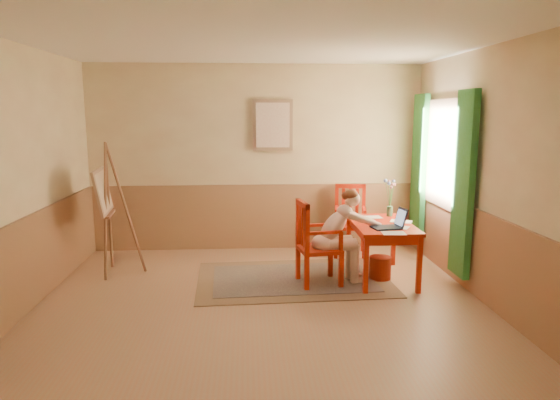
{
  "coord_description": "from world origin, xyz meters",
  "views": [
    {
      "loc": [
        -0.14,
        -5.37,
        2.08
      ],
      "look_at": [
        0.25,
        0.55,
        1.05
      ],
      "focal_mm": 32.25,
      "sensor_mm": 36.0,
      "label": 1
    }
  ],
  "objects": [
    {
      "name": "room",
      "position": [
        0.0,
        0.0,
        1.4
      ],
      "size": [
        5.04,
        4.54,
        2.84
      ],
      "color": "#A57A59",
      "rests_on": "ground"
    },
    {
      "name": "wainscot",
      "position": [
        0.0,
        0.8,
        0.5
      ],
      "size": [
        5.0,
        4.5,
        1.0
      ],
      "color": "#9E6F4B",
      "rests_on": "room"
    },
    {
      "name": "window",
      "position": [
        2.42,
        1.1,
        1.35
      ],
      "size": [
        0.12,
        2.01,
        2.2
      ],
      "color": "white",
      "rests_on": "room"
    },
    {
      "name": "wall_portrait",
      "position": [
        0.25,
        2.2,
        1.9
      ],
      "size": [
        0.6,
        0.05,
        0.76
      ],
      "color": "#906D51",
      "rests_on": "room"
    },
    {
      "name": "rug",
      "position": [
        0.43,
        0.7,
        0.01
      ],
      "size": [
        2.47,
        1.7,
        0.02
      ],
      "color": "#8C7251",
      "rests_on": "room"
    },
    {
      "name": "table",
      "position": [
        1.54,
        0.68,
        0.63
      ],
      "size": [
        0.74,
        1.21,
        0.72
      ],
      "color": "red",
      "rests_on": "room"
    },
    {
      "name": "chair_left",
      "position": [
        0.67,
        0.5,
        0.52
      ],
      "size": [
        0.54,
        0.53,
        1.04
      ],
      "color": "red",
      "rests_on": "room"
    },
    {
      "name": "chair_back",
      "position": [
        1.37,
        1.82,
        0.52
      ],
      "size": [
        0.53,
        0.55,
        1.03
      ],
      "color": "red",
      "rests_on": "room"
    },
    {
      "name": "figure",
      "position": [
        0.98,
        0.54,
        0.65
      ],
      "size": [
        0.89,
        0.44,
        1.17
      ],
      "color": "beige",
      "rests_on": "room"
    },
    {
      "name": "laptop",
      "position": [
        1.57,
        0.4,
        0.77
      ],
      "size": [
        0.43,
        0.3,
        0.24
      ],
      "color": "#1E2338",
      "rests_on": "table"
    },
    {
      "name": "papers",
      "position": [
        1.62,
        0.59,
        0.72
      ],
      "size": [
        0.61,
        1.1,
        0.0
      ],
      "color": "white",
      "rests_on": "table"
    },
    {
      "name": "vase",
      "position": [
        1.75,
        1.11,
        0.95
      ],
      "size": [
        0.17,
        0.25,
        0.5
      ],
      "color": "#3F724C",
      "rests_on": "table"
    },
    {
      "name": "wastebasket",
      "position": [
        1.52,
        0.64,
        0.15
      ],
      "size": [
        0.31,
        0.31,
        0.29
      ],
      "primitive_type": "cylinder",
      "rotation": [
        0.0,
        0.0,
        -0.15
      ],
      "color": "#A72811",
      "rests_on": "room"
    },
    {
      "name": "easel",
      "position": [
        -1.96,
        1.11,
        1.02
      ],
      "size": [
        0.61,
        0.77,
        1.73
      ],
      "color": "brown",
      "rests_on": "room"
    }
  ]
}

